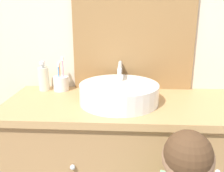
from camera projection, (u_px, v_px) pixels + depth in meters
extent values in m
cube|color=beige|center=(142.00, 10.00, 1.42)|extent=(3.20, 0.06, 2.50)
cube|color=olive|center=(134.00, 3.00, 1.37)|extent=(0.70, 0.02, 1.25)
cube|color=#B2C1CC|center=(134.00, 3.00, 1.37)|extent=(0.64, 0.01, 1.19)
cube|color=#A37A4C|center=(140.00, 172.00, 1.40)|extent=(1.38, 0.48, 0.76)
cube|color=tan|center=(142.00, 106.00, 1.28)|extent=(1.42, 0.52, 0.03)
sphere|color=silver|center=(73.00, 167.00, 1.12)|extent=(0.02, 0.02, 0.02)
sphere|color=silver|center=(218.00, 172.00, 1.09)|extent=(0.02, 0.02, 0.02)
cylinder|color=white|center=(119.00, 93.00, 1.26)|extent=(0.40, 0.40, 0.10)
cylinder|color=silver|center=(119.00, 85.00, 1.25)|extent=(0.33, 0.33, 0.01)
cylinder|color=silver|center=(120.00, 76.00, 1.47)|extent=(0.02, 0.02, 0.16)
cylinder|color=silver|center=(120.00, 66.00, 1.36)|extent=(0.02, 0.18, 0.02)
cylinder|color=silver|center=(119.00, 72.00, 1.28)|extent=(0.02, 0.02, 0.02)
sphere|color=white|center=(139.00, 84.00, 1.48)|extent=(0.05, 0.05, 0.05)
cylinder|color=silver|center=(61.00, 83.00, 1.46)|extent=(0.09, 0.09, 0.08)
cylinder|color=pink|center=(63.00, 73.00, 1.44)|extent=(0.01, 0.01, 0.19)
cube|color=white|center=(62.00, 59.00, 1.41)|extent=(0.01, 0.02, 0.02)
cylinder|color=orange|center=(60.00, 75.00, 1.46)|extent=(0.01, 0.01, 0.16)
cube|color=white|center=(59.00, 63.00, 1.44)|extent=(0.01, 0.02, 0.02)
cylinder|color=#3884DB|center=(59.00, 76.00, 1.44)|extent=(0.01, 0.01, 0.15)
cube|color=white|center=(58.00, 65.00, 1.42)|extent=(0.01, 0.02, 0.02)
cylinder|color=beige|center=(44.00, 79.00, 1.46)|extent=(0.06, 0.06, 0.14)
cylinder|color=silver|center=(43.00, 66.00, 1.43)|extent=(0.02, 0.02, 0.02)
cube|color=silver|center=(42.00, 63.00, 1.42)|extent=(0.02, 0.03, 0.02)
sphere|color=#997051|center=(188.00, 158.00, 0.84)|extent=(0.18, 0.18, 0.18)
sphere|color=#4C331E|center=(188.00, 154.00, 0.82)|extent=(0.16, 0.16, 0.16)
cylinder|color=orange|center=(206.00, 150.00, 1.13)|extent=(0.02, 0.05, 0.12)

